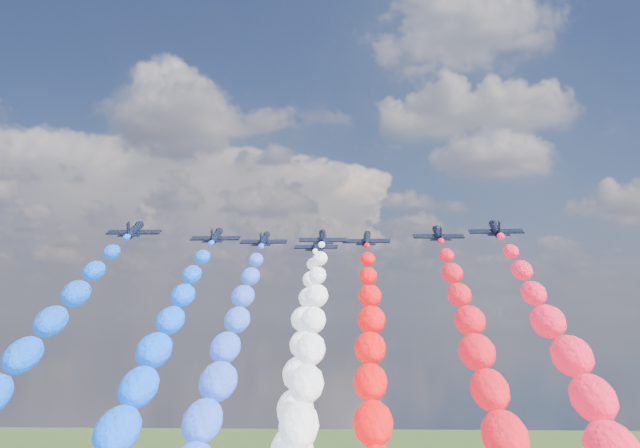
# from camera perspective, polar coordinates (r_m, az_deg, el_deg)

# --- Properties ---
(jet_0) EXTENTS (9.05, 12.20, 6.33)m
(jet_0) POSITION_cam_1_polar(r_m,az_deg,el_deg) (141.12, -12.66, -0.40)
(jet_0) COLOR black
(jet_1) EXTENTS (8.82, 12.02, 6.33)m
(jet_1) POSITION_cam_1_polar(r_m,az_deg,el_deg) (150.18, -7.19, -0.83)
(jet_1) COLOR black
(trail_1) EXTENTS (6.27, 109.80, 55.54)m
(trail_1) POSITION_cam_1_polar(r_m,az_deg,el_deg) (95.19, -13.24, -13.57)
(trail_1) COLOR #094DFF
(jet_2) EXTENTS (9.16, 12.28, 6.33)m
(jet_2) POSITION_cam_1_polar(r_m,az_deg,el_deg) (156.54, -3.88, -1.08)
(jet_2) COLOR black
(trail_2) EXTENTS (6.27, 109.80, 55.54)m
(trail_2) POSITION_cam_1_polar(r_m,az_deg,el_deg) (100.79, -7.61, -13.25)
(trail_2) COLOR blue
(jet_3) EXTENTS (9.52, 12.53, 6.33)m
(jet_3) POSITION_cam_1_polar(r_m,az_deg,el_deg) (152.47, 0.19, -0.96)
(jet_3) COLOR black
(trail_3) EXTENTS (6.27, 109.80, 55.54)m
(trail_3) POSITION_cam_1_polar(r_m,az_deg,el_deg) (96.28, -1.15, -13.64)
(trail_3) COLOR white
(jet_4) EXTENTS (9.50, 12.51, 6.33)m
(jet_4) POSITION_cam_1_polar(r_m,az_deg,el_deg) (168.67, -0.26, -1.45)
(jet_4) COLOR black
(trail_4) EXTENTS (6.27, 109.80, 55.54)m
(trail_4) POSITION_cam_1_polar(r_m,az_deg,el_deg) (112.44, -1.66, -12.55)
(trail_4) COLOR white
(jet_5) EXTENTS (9.48, 12.50, 6.33)m
(jet_5) POSITION_cam_1_polar(r_m,az_deg,el_deg) (155.09, 3.23, -1.04)
(jet_5) COLOR black
(trail_5) EXTENTS (6.27, 109.80, 55.54)m
(trail_5) POSITION_cam_1_polar(r_m,az_deg,el_deg) (98.82, 3.78, -13.44)
(trail_5) COLOR #F9090C
(jet_6) EXTENTS (8.88, 12.07, 6.33)m
(jet_6) POSITION_cam_1_polar(r_m,az_deg,el_deg) (146.54, 8.15, -0.69)
(jet_6) COLOR black
(trail_6) EXTENTS (6.27, 109.80, 55.54)m
(trail_6) POSITION_cam_1_polar(r_m,az_deg,el_deg) (90.77, 12.04, -13.98)
(trail_6) COLOR red
(jet_7) EXTENTS (9.26, 12.35, 6.33)m
(jet_7) POSITION_cam_1_polar(r_m,az_deg,el_deg) (139.27, 12.01, -0.34)
(jet_7) COLOR black
(trail_7) EXTENTS (6.27, 109.80, 55.54)m
(trail_7) POSITION_cam_1_polar(r_m,az_deg,el_deg) (84.40, 18.98, -14.39)
(trail_7) COLOR #FA1431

